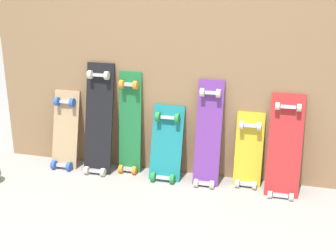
{
  "coord_description": "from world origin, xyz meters",
  "views": [
    {
      "loc": [
        0.8,
        -3.05,
        1.47
      ],
      "look_at": [
        0.0,
        -0.07,
        0.4
      ],
      "focal_mm": 49.11,
      "sensor_mm": 36.0,
      "label": 1
    }
  ],
  "objects_px": {
    "skateboard_yellow": "(248,154)",
    "skateboard_teal": "(166,148)",
    "skateboard_natural": "(65,134)",
    "skateboard_purple": "(208,138)",
    "skateboard_black": "(99,123)",
    "skateboard_green": "(130,127)",
    "skateboard_red": "(284,151)"
  },
  "relations": [
    {
      "from": "skateboard_black",
      "to": "skateboard_purple",
      "type": "distance_m",
      "value": 0.83
    },
    {
      "from": "skateboard_teal",
      "to": "skateboard_yellow",
      "type": "height_order",
      "value": "skateboard_teal"
    },
    {
      "from": "skateboard_purple",
      "to": "skateboard_yellow",
      "type": "relative_size",
      "value": 1.37
    },
    {
      "from": "skateboard_natural",
      "to": "skateboard_red",
      "type": "xyz_separation_m",
      "value": [
        1.64,
        -0.02,
        0.04
      ]
    },
    {
      "from": "skateboard_yellow",
      "to": "skateboard_red",
      "type": "height_order",
      "value": "skateboard_red"
    },
    {
      "from": "skateboard_black",
      "to": "skateboard_red",
      "type": "relative_size",
      "value": 1.18
    },
    {
      "from": "skateboard_black",
      "to": "skateboard_yellow",
      "type": "xyz_separation_m",
      "value": [
        1.11,
        0.04,
        -0.15
      ]
    },
    {
      "from": "skateboard_yellow",
      "to": "skateboard_black",
      "type": "bearing_deg",
      "value": -178.15
    },
    {
      "from": "skateboard_green",
      "to": "skateboard_red",
      "type": "distance_m",
      "value": 1.13
    },
    {
      "from": "skateboard_natural",
      "to": "skateboard_red",
      "type": "distance_m",
      "value": 1.64
    },
    {
      "from": "skateboard_teal",
      "to": "skateboard_red",
      "type": "xyz_separation_m",
      "value": [
        0.83,
        -0.02,
        0.07
      ]
    },
    {
      "from": "skateboard_black",
      "to": "skateboard_purple",
      "type": "relative_size",
      "value": 1.09
    },
    {
      "from": "skateboard_red",
      "to": "skateboard_teal",
      "type": "bearing_deg",
      "value": 178.85
    },
    {
      "from": "skateboard_green",
      "to": "skateboard_purple",
      "type": "height_order",
      "value": "skateboard_green"
    },
    {
      "from": "skateboard_black",
      "to": "skateboard_green",
      "type": "bearing_deg",
      "value": 12.29
    },
    {
      "from": "skateboard_green",
      "to": "skateboard_purple",
      "type": "xyz_separation_m",
      "value": [
        0.6,
        -0.05,
        -0.01
      ]
    },
    {
      "from": "skateboard_yellow",
      "to": "skateboard_natural",
      "type": "bearing_deg",
      "value": -178.85
    },
    {
      "from": "skateboard_black",
      "to": "skateboard_red",
      "type": "bearing_deg",
      "value": -0.7
    },
    {
      "from": "skateboard_teal",
      "to": "skateboard_purple",
      "type": "xyz_separation_m",
      "value": [
        0.3,
        0.0,
        0.1
      ]
    },
    {
      "from": "skateboard_yellow",
      "to": "skateboard_teal",
      "type": "bearing_deg",
      "value": -176.52
    },
    {
      "from": "skateboard_yellow",
      "to": "skateboard_red",
      "type": "xyz_separation_m",
      "value": [
        0.24,
        -0.05,
        0.07
      ]
    },
    {
      "from": "skateboard_purple",
      "to": "skateboard_red",
      "type": "xyz_separation_m",
      "value": [
        0.53,
        -0.02,
        -0.03
      ]
    },
    {
      "from": "skateboard_yellow",
      "to": "skateboard_red",
      "type": "relative_size",
      "value": 0.79
    },
    {
      "from": "skateboard_black",
      "to": "skateboard_yellow",
      "type": "distance_m",
      "value": 1.12
    },
    {
      "from": "skateboard_green",
      "to": "skateboard_teal",
      "type": "relative_size",
      "value": 1.38
    },
    {
      "from": "skateboard_natural",
      "to": "skateboard_teal",
      "type": "distance_m",
      "value": 0.81
    },
    {
      "from": "skateboard_yellow",
      "to": "skateboard_red",
      "type": "bearing_deg",
      "value": -12.27
    },
    {
      "from": "skateboard_black",
      "to": "skateboard_teal",
      "type": "bearing_deg",
      "value": 0.01
    },
    {
      "from": "skateboard_natural",
      "to": "skateboard_purple",
      "type": "height_order",
      "value": "skateboard_purple"
    },
    {
      "from": "skateboard_natural",
      "to": "skateboard_purple",
      "type": "relative_size",
      "value": 0.81
    },
    {
      "from": "skateboard_natural",
      "to": "skateboard_teal",
      "type": "xyz_separation_m",
      "value": [
        0.81,
        -0.01,
        -0.03
      ]
    },
    {
      "from": "skateboard_black",
      "to": "skateboard_red",
      "type": "distance_m",
      "value": 1.36
    }
  ]
}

